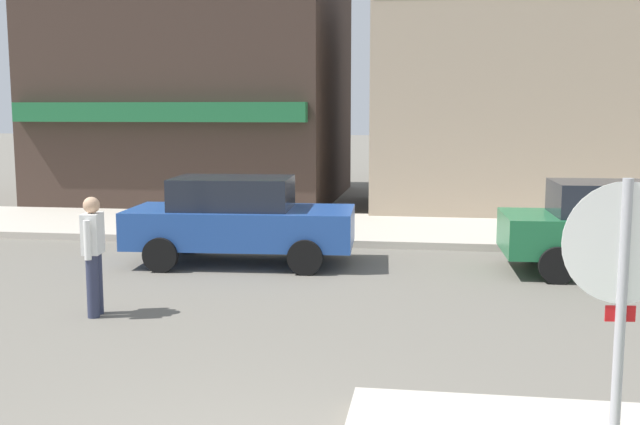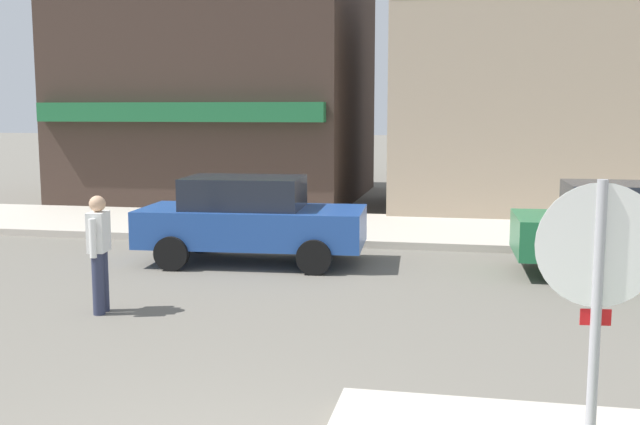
% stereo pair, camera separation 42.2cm
% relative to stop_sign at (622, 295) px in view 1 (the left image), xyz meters
% --- Properties ---
extents(kerb_far, '(80.00, 4.00, 0.15)m').
position_rel_stop_sign_xyz_m(kerb_far, '(-2.48, 11.61, -1.44)').
color(kerb_far, beige).
rests_on(kerb_far, ground).
extents(stop_sign, '(0.82, 0.10, 2.30)m').
position_rel_stop_sign_xyz_m(stop_sign, '(0.00, 0.00, 0.00)').
color(stop_sign, '#9E9EA3').
rests_on(stop_sign, ground).
extents(parked_car_nearest, '(4.10, 2.07, 1.56)m').
position_rel_stop_sign_xyz_m(parked_car_nearest, '(-4.67, 7.81, -0.71)').
color(parked_car_nearest, '#234C9E').
rests_on(parked_car_nearest, ground).
extents(parked_car_second, '(4.05, 1.98, 1.56)m').
position_rel_stop_sign_xyz_m(parked_car_second, '(1.91, 7.88, -0.71)').
color(parked_car_second, '#1E6B3D').
rests_on(parked_car_second, ground).
extents(pedestrian_crossing_near, '(0.27, 0.56, 1.61)m').
position_rel_stop_sign_xyz_m(pedestrian_crossing_near, '(-5.71, 4.13, -0.65)').
color(pedestrian_crossing_near, '#2D334C').
rests_on(pedestrian_crossing_near, ground).
extents(building_corner_shop, '(8.47, 8.65, 8.61)m').
position_rel_stop_sign_xyz_m(building_corner_shop, '(-8.29, 17.69, 2.79)').
color(building_corner_shop, '#3D2D26').
rests_on(building_corner_shop, ground).
extents(building_storefront_left_near, '(8.76, 5.63, 5.80)m').
position_rel_stop_sign_xyz_m(building_storefront_left_near, '(1.49, 16.01, 1.39)').
color(building_storefront_left_near, tan).
rests_on(building_storefront_left_near, ground).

